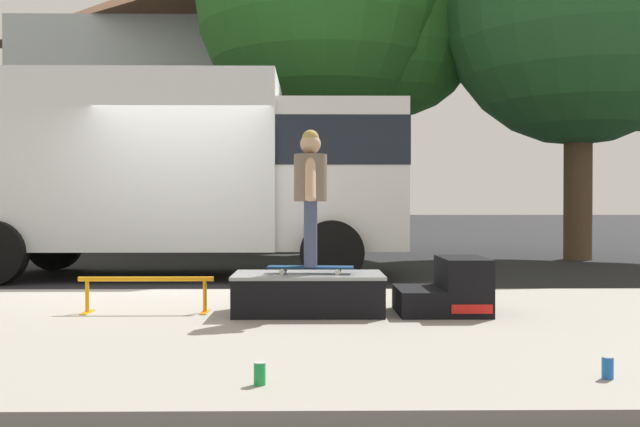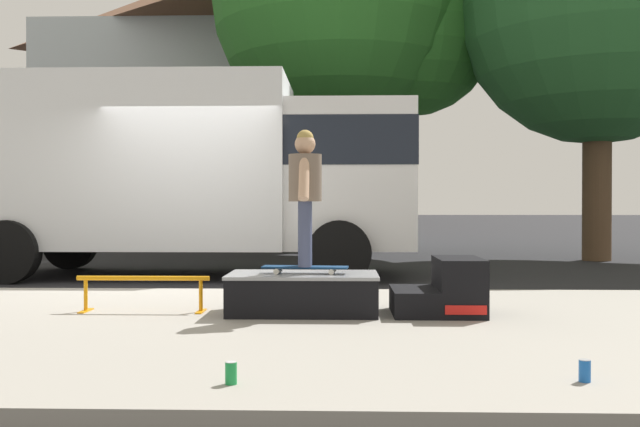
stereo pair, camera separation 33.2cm
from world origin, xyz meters
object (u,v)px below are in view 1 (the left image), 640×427
at_px(kicker_ramp, 449,290).
at_px(soda_can, 260,374).
at_px(skater_kid, 310,186).
at_px(street_tree_main, 339,8).
at_px(grind_rail, 146,286).
at_px(street_tree_neighbour, 594,20).
at_px(box_truck, 180,167).
at_px(skate_box, 308,292).
at_px(skateboard, 310,268).
at_px(soda_can_b, 608,368).

distance_m(kicker_ramp, soda_can, 3.03).
distance_m(skater_kid, soda_can, 2.81).
bearing_deg(skater_kid, street_tree_main, 86.11).
bearing_deg(grind_rail, soda_can, -65.06).
bearing_deg(grind_rail, street_tree_main, 77.08).
height_order(kicker_ramp, street_tree_neighbour, street_tree_neighbour).
bearing_deg(box_truck, skate_box, -66.46).
distance_m(skateboard, soda_can, 2.61).
bearing_deg(street_tree_neighbour, grind_rail, -132.72).
height_order(skate_box, skateboard, skateboard).
bearing_deg(soda_can, box_truck, 103.61).
xyz_separation_m(soda_can, box_truck, (-1.74, 7.20, 1.52)).
xyz_separation_m(grind_rail, soda_can, (1.23, -2.65, -0.18)).
distance_m(soda_can, street_tree_neighbour, 13.02).
height_order(kicker_ramp, soda_can_b, kicker_ramp).
height_order(grind_rail, skateboard, skateboard).
bearing_deg(street_tree_main, soda_can_b, -84.98).
xyz_separation_m(skateboard, street_tree_main, (0.65, 9.52, 4.97)).
bearing_deg(soda_can_b, box_truck, 117.72).
bearing_deg(skate_box, skateboard, -59.95).
height_order(skater_kid, street_tree_main, street_tree_main).
relative_size(skateboard, soda_can_b, 6.30).
bearing_deg(skater_kid, skateboard, 146.31).
bearing_deg(skater_kid, skate_box, 120.05).
height_order(skate_box, street_tree_neighbour, street_tree_neighbour).
xyz_separation_m(skater_kid, street_tree_main, (0.65, 9.52, 4.23)).
relative_size(grind_rail, skateboard, 1.56).
bearing_deg(soda_can_b, kicker_ramp, 99.73).
bearing_deg(skater_kid, soda_can, -96.25).
relative_size(skateboard, skater_kid, 0.64).
distance_m(grind_rail, soda_can, 2.93).
distance_m(skateboard, skater_kid, 0.74).
xyz_separation_m(skater_kid, box_truck, (-2.02, 4.64, 0.41)).
height_order(skateboard, soda_can, skateboard).
distance_m(skate_box, skateboard, 0.23).
relative_size(skate_box, soda_can, 10.85).
relative_size(skate_box, soda_can_b, 10.85).
bearing_deg(soda_can, kicker_ramp, 59.12).
distance_m(street_tree_main, street_tree_neighbour, 5.38).
bearing_deg(kicker_ramp, box_truck, 125.63).
xyz_separation_m(kicker_ramp, grind_rail, (-2.79, 0.05, 0.03)).
xyz_separation_m(street_tree_main, street_tree_neighbour, (5.11, -1.55, -0.64)).
relative_size(kicker_ramp, skateboard, 1.02).
height_order(skate_box, grind_rail, skate_box).
xyz_separation_m(skateboard, street_tree_neighbour, (5.76, 7.97, 4.33)).
height_order(skateboard, street_tree_main, street_tree_main).
bearing_deg(street_tree_main, kicker_ramp, -86.22).
distance_m(skater_kid, street_tree_main, 10.44).
bearing_deg(box_truck, skater_kid, -66.41).
bearing_deg(street_tree_main, skate_box, -94.03).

